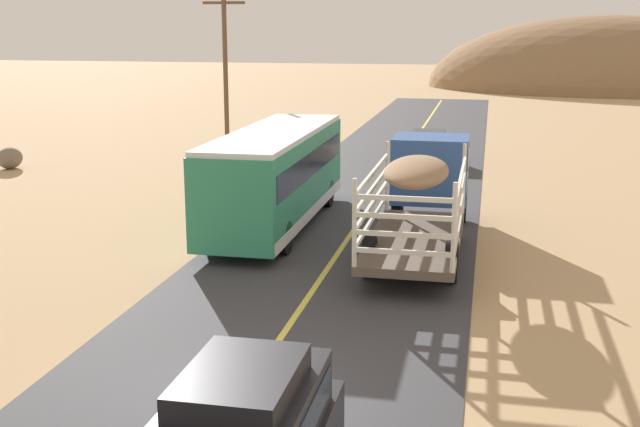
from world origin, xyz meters
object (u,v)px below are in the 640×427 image
object	(u,v)px
car_far	(428,148)
power_pole_mid	(225,67)
boulder_near_shoulder	(10,158)
bus	(276,175)
livestock_truck	(425,182)

from	to	relation	value
car_far	power_pole_mid	bearing A→B (deg)	175.37
power_pole_mid	boulder_near_shoulder	xyz separation A→B (m)	(-8.40, -6.78, -3.91)
car_far	boulder_near_shoulder	world-z (taller)	car_far
power_pole_mid	boulder_near_shoulder	world-z (taller)	power_pole_mid
bus	power_pole_mid	bearing A→B (deg)	113.91
bus	boulder_near_shoulder	size ratio (longest dim) A/B	7.59
boulder_near_shoulder	power_pole_mid	bearing A→B (deg)	38.91
bus	boulder_near_shoulder	distance (m)	17.09
livestock_truck	power_pole_mid	distance (m)	19.29
livestock_truck	bus	size ratio (longest dim) A/B	0.97
car_far	boulder_near_shoulder	distance (m)	19.86
bus	car_far	xyz separation A→B (m)	(3.95, 14.03, -1.05)
car_far	boulder_near_shoulder	xyz separation A→B (m)	(-18.95, -5.93, -0.20)
livestock_truck	bus	world-z (taller)	bus
power_pole_mid	livestock_truck	bearing A→B (deg)	-52.82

